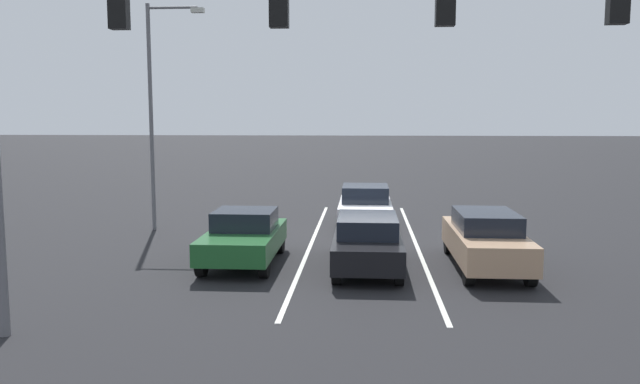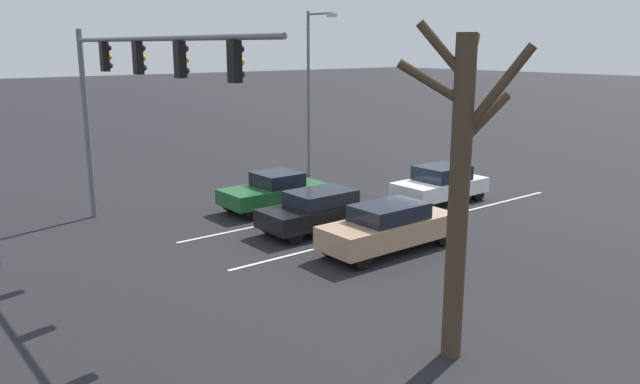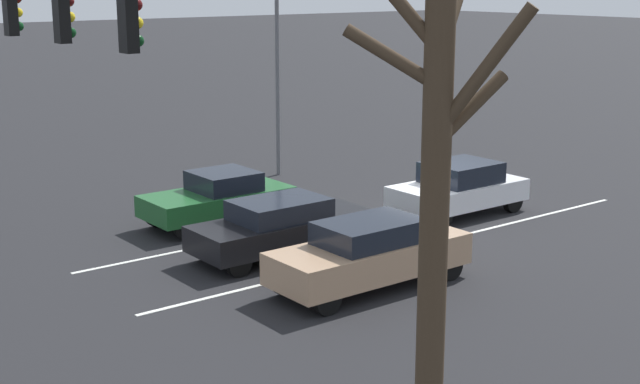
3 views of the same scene
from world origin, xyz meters
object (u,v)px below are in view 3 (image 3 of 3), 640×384
object	(u,v)px
car_darkgreen_rightlane_front	(219,198)
car_tan_leftlane_front	(370,253)
car_white_midlane_second	(459,188)
traffic_signal_gantry	(2,42)
street_lamp_right_shoulder	(281,42)
car_black_midlane_front	(282,226)
bare_tree_near	(436,198)

from	to	relation	value
car_darkgreen_rightlane_front	car_tan_leftlane_front	world-z (taller)	car_tan_leftlane_front
car_white_midlane_second	traffic_signal_gantry	distance (m)	13.03
car_tan_leftlane_front	street_lamp_right_shoulder	distance (m)	12.28
car_darkgreen_rightlane_front	traffic_signal_gantry	size ratio (longest dim) A/B	0.32
car_darkgreen_rightlane_front	traffic_signal_gantry	distance (m)	7.62
car_black_midlane_front	car_darkgreen_rightlane_front	xyz separation A→B (m)	(3.38, -0.24, 0.02)
car_tan_leftlane_front	bare_tree_near	distance (m)	7.44
car_darkgreen_rightlane_front	car_white_midlane_second	bearing A→B (deg)	-118.89
car_darkgreen_rightlane_front	street_lamp_right_shoulder	bearing A→B (deg)	-51.12
street_lamp_right_shoulder	bare_tree_near	xyz separation A→B (m)	(-16.23, 8.82, -0.85)
car_darkgreen_rightlane_front	traffic_signal_gantry	world-z (taller)	traffic_signal_gantry
street_lamp_right_shoulder	car_tan_leftlane_front	bearing A→B (deg)	154.34
car_white_midlane_second	car_tan_leftlane_front	bearing A→B (deg)	117.51
car_black_midlane_front	car_darkgreen_rightlane_front	distance (m)	3.39
car_black_midlane_front	car_white_midlane_second	size ratio (longest dim) A/B	1.15
car_tan_leftlane_front	car_white_midlane_second	distance (m)	6.91
car_darkgreen_rightlane_front	traffic_signal_gantry	bearing A→B (deg)	100.61
car_black_midlane_front	street_lamp_right_shoulder	world-z (taller)	street_lamp_right_shoulder
traffic_signal_gantry	bare_tree_near	world-z (taller)	traffic_signal_gantry
traffic_signal_gantry	car_white_midlane_second	bearing A→B (deg)	-100.43
car_black_midlane_front	bare_tree_near	xyz separation A→B (m)	(-8.85, 3.62, 3.00)
car_white_midlane_second	bare_tree_near	bearing A→B (deg)	131.97
car_darkgreen_rightlane_front	bare_tree_near	world-z (taller)	bare_tree_near
car_black_midlane_front	car_white_midlane_second	distance (m)	6.28
car_darkgreen_rightlane_front	car_tan_leftlane_front	distance (m)	6.52
car_tan_leftlane_front	car_white_midlane_second	world-z (taller)	same
car_darkgreen_rightlane_front	car_tan_leftlane_front	bearing A→B (deg)	179.21
car_darkgreen_rightlane_front	car_white_midlane_second	size ratio (longest dim) A/B	1.01
bare_tree_near	traffic_signal_gantry	bearing A→B (deg)	10.79
car_tan_leftlane_front	street_lamp_right_shoulder	world-z (taller)	street_lamp_right_shoulder
car_darkgreen_rightlane_front	car_tan_leftlane_front	xyz separation A→B (m)	(-6.52, 0.09, 0.04)
car_darkgreen_rightlane_front	car_white_midlane_second	xyz separation A→B (m)	(-3.33, -6.03, 0.03)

